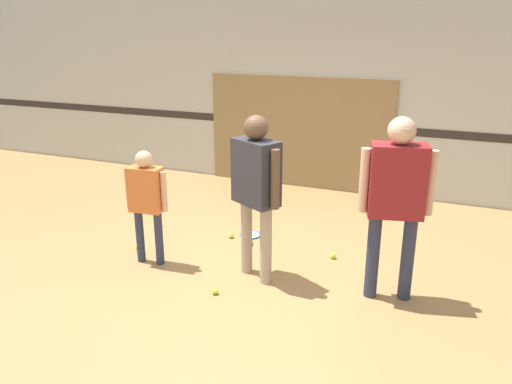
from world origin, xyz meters
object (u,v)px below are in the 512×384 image
object	(u,v)px
person_student_right	(396,190)
tennis_ball_near_instructor	(215,291)
person_instructor	(256,181)
tennis_ball_stray_left	(138,247)
person_student_left	(146,195)
tennis_ball_stray_right	(333,256)
tennis_ball_by_spare_racket	(231,235)
racket_spare_on_floor	(251,235)

from	to	relation	value
person_student_right	tennis_ball_near_instructor	bearing A→B (deg)	6.48
person_instructor	tennis_ball_stray_left	bearing A→B (deg)	-155.24
person_student_left	tennis_ball_stray_right	size ratio (longest dim) A/B	19.31
tennis_ball_stray_left	person_instructor	bearing A→B (deg)	-3.32
tennis_ball_by_spare_racket	tennis_ball_stray_left	size ratio (longest dim) A/B	1.00
person_instructor	tennis_ball_near_instructor	world-z (taller)	person_instructor
person_student_left	tennis_ball_by_spare_racket	xyz separation A→B (m)	(0.54, 0.94, -0.75)
person_instructor	racket_spare_on_floor	distance (m)	1.49
tennis_ball_stray_right	person_instructor	bearing A→B (deg)	-131.65
person_student_right	tennis_ball_by_spare_racket	bearing A→B (deg)	-33.80
racket_spare_on_floor	tennis_ball_stray_left	world-z (taller)	tennis_ball_stray_left
tennis_ball_stray_left	tennis_ball_stray_right	size ratio (longest dim) A/B	1.00
person_instructor	racket_spare_on_floor	bearing A→B (deg)	144.00
person_student_left	tennis_ball_by_spare_racket	size ratio (longest dim) A/B	19.31
person_instructor	person_student_right	world-z (taller)	person_student_right
racket_spare_on_floor	person_student_left	bearing A→B (deg)	-60.15
racket_spare_on_floor	tennis_ball_stray_right	bearing A→B (deg)	52.52
person_student_left	tennis_ball_near_instructor	world-z (taller)	person_student_left
person_student_left	tennis_ball_by_spare_racket	bearing A→B (deg)	54.64
tennis_ball_near_instructor	tennis_ball_stray_right	world-z (taller)	same
tennis_ball_stray_left	person_student_right	bearing A→B (deg)	0.29
person_student_left	tennis_ball_stray_right	distance (m)	2.18
tennis_ball_by_spare_racket	tennis_ball_stray_right	world-z (taller)	same
tennis_ball_by_spare_racket	tennis_ball_near_instructor	bearing A→B (deg)	-71.57
person_instructor	tennis_ball_near_instructor	size ratio (longest dim) A/B	25.80
racket_spare_on_floor	tennis_ball_by_spare_racket	size ratio (longest dim) A/B	7.07
person_instructor	tennis_ball_stray_left	xyz separation A→B (m)	(-1.54, 0.09, -1.02)
person_instructor	person_student_left	xyz separation A→B (m)	(-1.21, -0.13, -0.26)
person_student_right	tennis_ball_stray_left	distance (m)	3.06
person_student_right	tennis_ball_by_spare_racket	world-z (taller)	person_student_right
person_student_left	tennis_ball_by_spare_racket	world-z (taller)	person_student_left
person_instructor	tennis_ball_stray_right	size ratio (longest dim) A/B	25.80
tennis_ball_stray_right	person_student_left	bearing A→B (deg)	-155.17
person_instructor	tennis_ball_near_instructor	bearing A→B (deg)	-87.48
person_student_right	tennis_ball_by_spare_racket	distance (m)	2.37
person_student_left	tennis_ball_stray_left	xyz separation A→B (m)	(-0.33, 0.22, -0.75)
tennis_ball_by_spare_racket	tennis_ball_stray_right	distance (m)	1.32
tennis_ball_by_spare_racket	tennis_ball_stray_left	distance (m)	1.13
racket_spare_on_floor	tennis_ball_near_instructor	bearing A→B (deg)	-16.71
person_student_right	racket_spare_on_floor	bearing A→B (deg)	-39.69
person_instructor	tennis_ball_by_spare_racket	size ratio (longest dim) A/B	25.80
person_student_left	person_student_right	bearing A→B (deg)	-0.19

